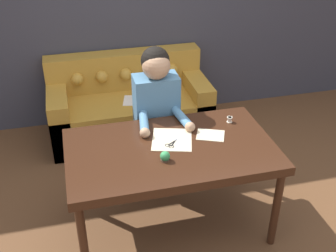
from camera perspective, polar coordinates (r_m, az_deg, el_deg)
ground_plane at (r=3.57m, az=2.29°, el=-12.65°), size 16.00×16.00×0.00m
wall_back at (r=4.60m, az=-4.25°, el=16.23°), size 8.00×0.06×2.60m
dining_table at (r=3.11m, az=0.40°, el=-3.95°), size 1.53×0.90×0.75m
couch at (r=4.56m, az=-5.31°, el=2.63°), size 1.66×0.79×0.84m
person at (r=3.59m, az=-1.54°, el=1.20°), size 0.44×0.59×1.30m
pattern_paper_main at (r=3.16m, az=0.54°, el=-1.84°), size 0.37×0.39×0.00m
pattern_paper_offcut at (r=3.22m, az=5.78°, el=-1.23°), size 0.26×0.23×0.00m
scissors at (r=3.12m, az=0.67°, el=-2.31°), size 0.19×0.19×0.01m
thread_spool at (r=3.41m, az=8.34°, el=0.87°), size 0.04×0.04×0.05m
pin_cushion at (r=2.92m, az=-0.40°, el=-4.15°), size 0.07×0.07×0.07m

